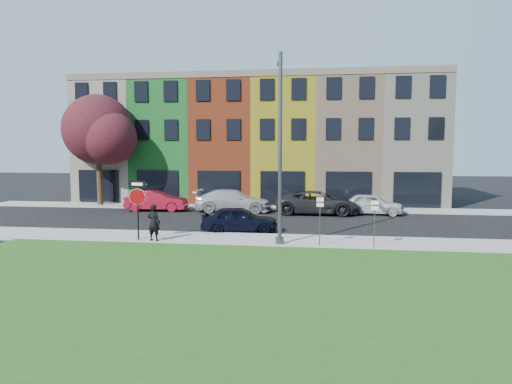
# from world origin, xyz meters

# --- Properties ---
(ground) EXTENTS (120.00, 120.00, 0.00)m
(ground) POSITION_xyz_m (0.00, 0.00, 0.00)
(ground) COLOR black
(ground) RESTS_ON ground
(sidewalk_near) EXTENTS (40.00, 3.00, 0.12)m
(sidewalk_near) POSITION_xyz_m (2.00, 3.00, 0.06)
(sidewalk_near) COLOR gray
(sidewalk_near) RESTS_ON ground
(sidewalk_far) EXTENTS (40.00, 2.40, 0.12)m
(sidewalk_far) POSITION_xyz_m (-3.00, 15.00, 0.06)
(sidewalk_far) COLOR gray
(sidewalk_far) RESTS_ON ground
(grass_park) EXTENTS (40.00, 16.00, 0.10)m
(grass_park) POSITION_xyz_m (8.00, -6.00, 0.05)
(grass_park) COLOR #224D16
(grass_park) RESTS_ON ground
(rowhouse_block) EXTENTS (30.00, 10.12, 10.00)m
(rowhouse_block) POSITION_xyz_m (-2.50, 21.18, 4.99)
(rowhouse_block) COLOR beige
(rowhouse_block) RESTS_ON ground
(stop_sign) EXTENTS (1.01, 0.35, 2.88)m
(stop_sign) POSITION_xyz_m (-5.87, 2.03, 2.18)
(stop_sign) COLOR black
(stop_sign) RESTS_ON sidewalk_near
(man) EXTENTS (0.78, 0.63, 1.77)m
(man) POSITION_xyz_m (-5.02, 1.90, 1.01)
(man) COLOR black
(man) RESTS_ON sidewalk_near
(sedan_near) EXTENTS (2.89, 4.63, 1.41)m
(sedan_near) POSITION_xyz_m (-1.46, 5.31, 0.70)
(sedan_near) COLOR black
(sedan_near) RESTS_ON ground
(parked_car_red) EXTENTS (2.36, 4.74, 1.47)m
(parked_car_red) POSITION_xyz_m (-8.90, 12.83, 0.73)
(parked_car_red) COLOR maroon
(parked_car_red) RESTS_ON ground
(parked_car_silver) EXTENTS (2.63, 5.67, 1.60)m
(parked_car_silver) POSITION_xyz_m (-3.28, 13.11, 0.80)
(parked_car_silver) COLOR #A9AAAE
(parked_car_silver) RESTS_ON ground
(parked_car_dark) EXTENTS (2.83, 5.87, 1.61)m
(parked_car_dark) POSITION_xyz_m (2.73, 12.78, 0.81)
(parked_car_dark) COLOR black
(parked_car_dark) RESTS_ON ground
(parked_car_white) EXTENTS (2.72, 4.67, 1.45)m
(parked_car_white) POSITION_xyz_m (6.42, 13.17, 0.73)
(parked_car_white) COLOR silver
(parked_car_white) RESTS_ON ground
(street_lamp) EXTENTS (0.58, 2.57, 8.72)m
(street_lamp) POSITION_xyz_m (1.00, 2.21, 4.52)
(street_lamp) COLOR #494B4E
(street_lamp) RESTS_ON sidewalk_near
(parking_sign_a) EXTENTS (0.32, 0.08, 2.32)m
(parking_sign_a) POSITION_xyz_m (2.86, 1.89, 1.56)
(parking_sign_a) COLOR #494B4E
(parking_sign_a) RESTS_ON sidewalk_near
(parking_sign_b) EXTENTS (0.31, 0.13, 2.20)m
(parking_sign_b) POSITION_xyz_m (5.28, 1.89, 1.49)
(parking_sign_b) COLOR #494B4E
(parking_sign_b) RESTS_ON sidewalk_near
(tree_purple) EXTENTS (6.49, 5.68, 8.58)m
(tree_purple) POSITION_xyz_m (-14.19, 14.98, 5.85)
(tree_purple) COLOR black
(tree_purple) RESTS_ON sidewalk_far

